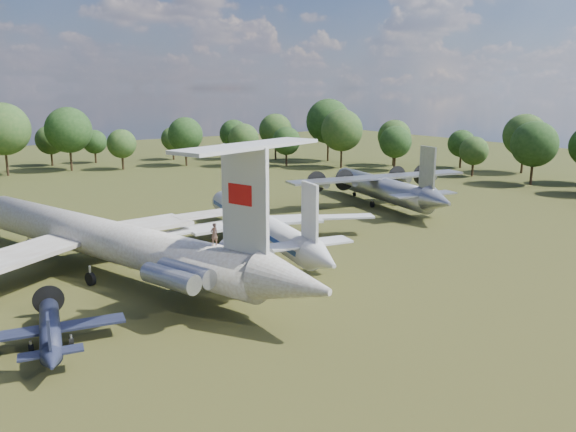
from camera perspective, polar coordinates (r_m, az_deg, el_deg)
ground at (r=59.07m, az=-11.53°, el=-5.59°), size 300.00×300.00×0.00m
il62_airliner at (r=59.90m, az=-18.13°, el=-2.93°), size 59.98×68.10×5.58m
tu104_jet at (r=67.58m, az=-3.01°, el=-1.19°), size 37.46×45.71×4.09m
an12_transport at (r=91.36m, az=9.45°, el=2.50°), size 36.85×39.80×4.58m
small_prop_west at (r=44.92m, az=-22.99°, el=-10.96°), size 12.94×16.04×2.11m
person_on_il62 at (r=47.24m, az=-7.51°, el=-1.84°), size 0.74×0.53×1.89m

